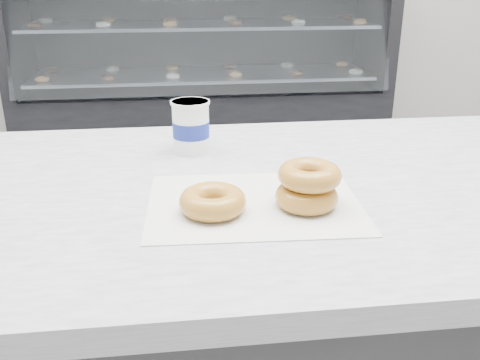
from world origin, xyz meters
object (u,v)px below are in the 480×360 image
object	(u,v)px
donut_stack	(308,186)
coffee_cup	(191,126)
display_case	(203,87)
donut_single	(213,201)

from	to	relation	value
donut_stack	coffee_cup	world-z (taller)	coffee_cup
display_case	donut_stack	size ratio (longest dim) A/B	17.06
coffee_cup	donut_single	bearing A→B (deg)	-101.63
donut_stack	coffee_cup	size ratio (longest dim) A/B	1.32
display_case	coffee_cup	size ratio (longest dim) A/B	22.55
donut_single	donut_stack	bearing A→B (deg)	1.55
display_case	coffee_cup	bearing A→B (deg)	-93.67
display_case	donut_single	bearing A→B (deg)	-92.87
display_case	donut_stack	bearing A→B (deg)	-89.82
display_case	donut_single	xyz separation A→B (m)	(-0.14, -2.83, 0.43)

